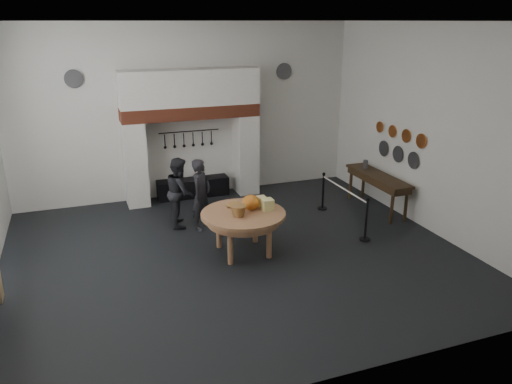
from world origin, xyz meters
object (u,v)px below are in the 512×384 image
object	(u,v)px
visitor_far	(180,192)
barrier_post_far	(323,192)
side_table	(378,176)
work_table	(243,214)
barrier_post_near	(366,221)
visitor_near	(201,194)
iron_range	(193,188)

from	to	relation	value
visitor_far	barrier_post_far	bearing A→B (deg)	-84.08
side_table	barrier_post_far	world-z (taller)	same
work_table	side_table	xyz separation A→B (m)	(3.93, 1.20, 0.03)
work_table	barrier_post_near	distance (m)	2.72
work_table	side_table	distance (m)	4.11
visitor_near	barrier_post_near	size ratio (longest dim) A/B	1.81
visitor_far	side_table	xyz separation A→B (m)	(4.81, -0.72, 0.07)
barrier_post_far	iron_range	bearing A→B (deg)	144.41
side_table	barrier_post_far	size ratio (longest dim) A/B	2.44
iron_range	side_table	distance (m)	4.84
work_table	barrier_post_far	bearing A→B (deg)	32.02
barrier_post_far	side_table	bearing A→B (deg)	-20.30
iron_range	visitor_far	bearing A→B (deg)	-111.58
visitor_near	barrier_post_far	bearing A→B (deg)	-44.24
iron_range	visitor_near	size ratio (longest dim) A/B	1.17
work_table	barrier_post_near	world-z (taller)	barrier_post_near
visitor_near	side_table	world-z (taller)	visitor_near
visitor_near	side_table	distance (m)	4.42
visitor_far	barrier_post_near	bearing A→B (deg)	-112.43
work_table	visitor_far	distance (m)	2.11
iron_range	side_table	bearing A→B (deg)	-31.37
side_table	barrier_post_near	distance (m)	2.03
visitor_near	side_table	bearing A→B (deg)	-51.06
visitor_near	work_table	bearing A→B (deg)	-119.40
visitor_near	barrier_post_far	distance (m)	3.17
visitor_near	visitor_far	xyz separation A→B (m)	(-0.40, 0.40, -0.01)
side_table	barrier_post_far	xyz separation A→B (m)	(-1.26, 0.47, -0.42)
work_table	barrier_post_far	distance (m)	3.17
side_table	visitor_far	bearing A→B (deg)	171.53
work_table	side_table	world-z (taller)	side_table
work_table	barrier_post_near	bearing A→B (deg)	-7.10
iron_range	barrier_post_near	distance (m)	4.94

